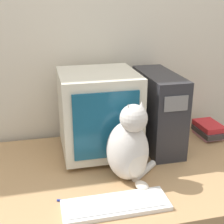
% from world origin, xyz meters
% --- Properties ---
extents(wall_back, '(7.00, 0.05, 2.50)m').
position_xyz_m(wall_back, '(0.00, 0.94, 1.25)').
color(wall_back, beige).
rests_on(wall_back, ground_plane).
extents(crt_monitor, '(0.39, 0.39, 0.44)m').
position_xyz_m(crt_monitor, '(-0.09, 0.63, 0.95)').
color(crt_monitor, beige).
rests_on(crt_monitor, desk).
extents(computer_tower, '(0.17, 0.44, 0.42)m').
position_xyz_m(computer_tower, '(0.24, 0.64, 0.93)').
color(computer_tower, '#28282D').
rests_on(computer_tower, desk).
extents(keyboard, '(0.43, 0.15, 0.02)m').
position_xyz_m(keyboard, '(-0.12, 0.15, 0.73)').
color(keyboard, silver).
rests_on(keyboard, desk).
extents(cat, '(0.29, 0.28, 0.38)m').
position_xyz_m(cat, '(-0.01, 0.34, 0.88)').
color(cat, silver).
rests_on(cat, desk).
extents(book_stack, '(0.14, 0.21, 0.08)m').
position_xyz_m(book_stack, '(0.59, 0.68, 0.76)').
color(book_stack, pink).
rests_on(book_stack, desk).
extents(pen, '(0.14, 0.06, 0.01)m').
position_xyz_m(pen, '(-0.28, 0.22, 0.72)').
color(pen, navy).
rests_on(pen, desk).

